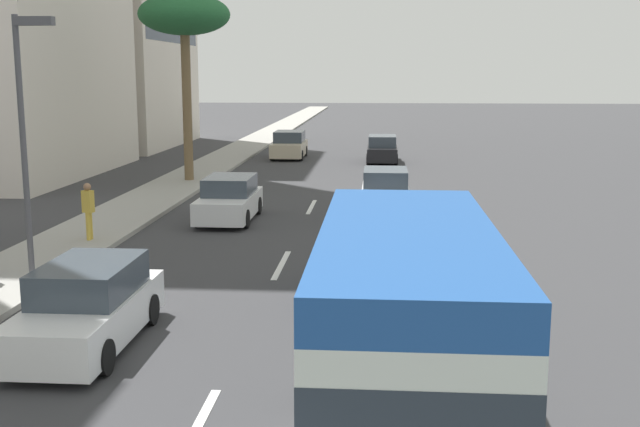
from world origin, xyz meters
name	(u,v)px	position (x,y,z in m)	size (l,w,h in m)	color
ground_plane	(324,182)	(31.50, 0.00, 0.00)	(198.00, 198.00, 0.00)	#38383A
sidewalk_right	(187,179)	(31.50, 6.69, 0.07)	(162.00, 2.84, 0.15)	#9E9B93
lane_stripe_mid	(281,265)	(15.19, 0.00, 0.01)	(3.20, 0.16, 0.01)	silver
lane_stripe_far	(312,207)	(24.52, 0.00, 0.01)	(3.20, 0.16, 0.01)	silver
minibus_lead	(406,337)	(4.55, -3.02, 1.76)	(6.48, 2.38, 3.23)	silver
car_second	(289,145)	(42.00, 2.92, 0.78)	(4.35, 1.95, 1.65)	beige
car_third	(382,149)	(40.19, -2.77, 0.75)	(4.44, 1.79, 1.58)	black
car_fourth	(385,193)	(23.12, -2.86, 0.80)	(4.04, 1.80, 1.71)	white
car_fifth	(229,200)	(21.54, 2.66, 0.74)	(4.29, 1.84, 1.56)	white
car_sixth	(88,307)	(8.64, 2.89, 0.76)	(4.45, 1.82, 1.60)	white
car_seventh	(394,268)	(11.97, -2.99, 0.80)	(4.27, 1.87, 1.69)	#1E478C
pedestrian_near_lamp	(88,208)	(17.32, 6.17, 1.12)	(0.31, 0.37, 1.75)	gold
palm_tree	(184,18)	(30.81, 6.42, 7.67)	(4.22, 4.22, 8.62)	brown
street_lamp	(26,120)	(12.25, 5.55, 4.10)	(0.24, 0.97, 6.33)	#4C4C51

